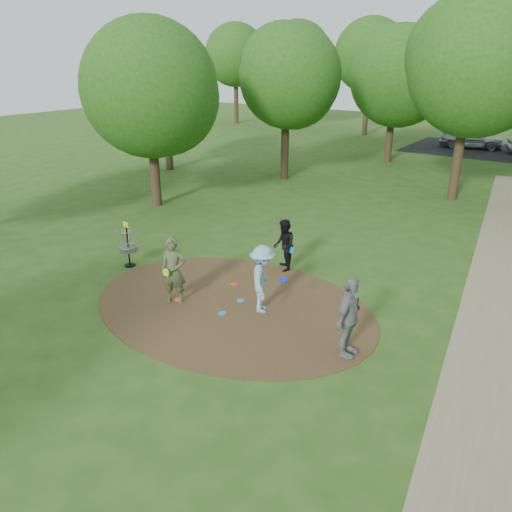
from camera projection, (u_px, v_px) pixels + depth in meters
The scene contains 15 objects.
ground at pixel (232, 305), 14.00m from camera, with size 100.00×100.00×0.00m, color #2D5119.
dirt_clearing at pixel (232, 305), 13.99m from camera, with size 8.40×8.40×0.02m, color #47301C.
footpath at pixel (495, 345), 12.06m from camera, with size 2.00×40.00×0.01m, color #8C7A5B.
parking_lot at pixel (509, 153), 35.71m from camera, with size 14.00×8.00×0.01m, color black.
player_observer_with_disc at pixel (174, 271), 13.83m from camera, with size 0.84×0.74×1.93m.
player_throwing_with_disc at pixel (263, 279), 13.37m from camera, with size 1.41×1.41×1.89m.
player_walking_with_disc at pixel (284, 245), 16.00m from camera, with size 1.02×1.05×1.70m.
player_waiting_with_disc at pixel (349, 318), 11.33m from camera, with size 0.52×1.17×1.97m.
disc_ground_cyan at pixel (241, 301), 14.21m from camera, with size 0.22×0.22×0.02m, color #1C9EE4.
disc_ground_blue at pixel (222, 313), 13.51m from camera, with size 0.22×0.22×0.02m, color #0D9CE3.
disc_ground_red at pixel (234, 284), 15.22m from camera, with size 0.22×0.22×0.02m, color #D64D15.
car_left at pixel (471, 138), 37.19m from camera, with size 1.80×4.46×1.52m, color #9EA0A6.
disc_ground_orange at pixel (178, 300), 14.26m from camera, with size 0.22×0.22×0.02m, color orange.
disc_golf_basket at pixel (128, 241), 16.29m from camera, with size 0.63×0.63×1.54m.
tree_ring at pixel (441, 89), 18.25m from camera, with size 37.20×46.17×9.79m.
Camera 1 is at (7.70, -9.81, 6.54)m, focal length 35.00 mm.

